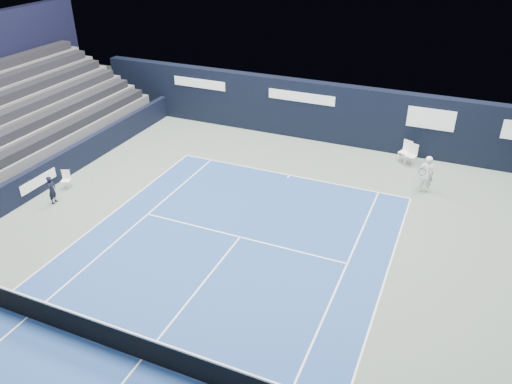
# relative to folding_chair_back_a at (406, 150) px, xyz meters

# --- Properties ---
(ground) EXTENTS (48.00, 48.00, 0.00)m
(ground) POSITION_rel_folding_chair_back_a_xyz_m (-4.66, -13.52, -0.61)
(ground) COLOR #56665C
(ground) RESTS_ON ground
(court_surface) EXTENTS (10.97, 23.77, 0.01)m
(court_surface) POSITION_rel_folding_chair_back_a_xyz_m (-4.66, -15.52, -0.61)
(court_surface) COLOR navy
(court_surface) RESTS_ON ground
(folding_chair_back_a) EXTENTS (0.62, 0.61, 1.07)m
(folding_chair_back_a) POSITION_rel_folding_chair_back_a_xyz_m (0.00, 0.00, 0.00)
(folding_chair_back_a) COLOR white
(folding_chair_back_a) RESTS_ON ground
(folding_chair_back_b) EXTENTS (0.56, 0.55, 1.05)m
(folding_chair_back_b) POSITION_rel_folding_chair_back_a_xyz_m (0.32, -0.26, -0.01)
(folding_chair_back_b) COLOR silver
(folding_chair_back_b) RESTS_ON ground
(line_judge_chair) EXTENTS (0.47, 0.47, 0.83)m
(line_judge_chair) POSITION_rel_folding_chair_back_a_xyz_m (-13.32, -8.63, -0.14)
(line_judge_chair) COLOR white
(line_judge_chair) RESTS_ON ground
(line_judge) EXTENTS (0.40, 0.51, 1.23)m
(line_judge) POSITION_rel_folding_chair_back_a_xyz_m (-12.90, -9.88, 0.00)
(line_judge) COLOR black
(line_judge) RESTS_ON ground
(court_markings) EXTENTS (11.03, 23.83, 0.00)m
(court_markings) POSITION_rel_folding_chair_back_a_xyz_m (-4.66, -15.52, -0.60)
(court_markings) COLOR white
(court_markings) RESTS_ON court_surface
(tennis_net) EXTENTS (12.90, 0.10, 1.10)m
(tennis_net) POSITION_rel_folding_chair_back_a_xyz_m (-4.66, -15.52, -0.10)
(tennis_net) COLOR black
(tennis_net) RESTS_ON ground
(back_sponsor_wall) EXTENTS (26.00, 0.63, 3.10)m
(back_sponsor_wall) POSITION_rel_folding_chair_back_a_xyz_m (-4.65, 0.98, 0.94)
(back_sponsor_wall) COLOR black
(back_sponsor_wall) RESTS_ON ground
(side_barrier_left) EXTENTS (0.33, 22.00, 1.20)m
(side_barrier_left) POSITION_rel_folding_chair_back_a_xyz_m (-14.15, -9.54, -0.01)
(side_barrier_left) COLOR black
(side_barrier_left) RESTS_ON ground
(tennis_player) EXTENTS (0.67, 0.86, 1.68)m
(tennis_player) POSITION_rel_folding_chair_back_a_xyz_m (1.23, -2.70, 0.23)
(tennis_player) COLOR white
(tennis_player) RESTS_ON ground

